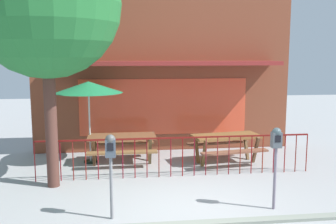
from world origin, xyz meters
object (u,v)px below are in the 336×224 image
at_px(patio_umbrella, 89,88).
at_px(picnic_table_left, 122,141).
at_px(picnic_table_right, 226,141).
at_px(parking_meter_far, 276,147).
at_px(street_tree, 46,4).
at_px(parking_meter_near, 111,154).

bearing_deg(patio_umbrella, picnic_table_left, -12.32).
bearing_deg(picnic_table_right, patio_umbrella, 172.23).
bearing_deg(parking_meter_far, picnic_table_left, 129.13).
bearing_deg(street_tree, parking_meter_near, -55.07).
relative_size(patio_umbrella, parking_meter_near, 1.44).
bearing_deg(patio_umbrella, parking_meter_far, -44.87).
bearing_deg(parking_meter_near, street_tree, 124.93).
distance_m(picnic_table_right, parking_meter_near, 4.46).
bearing_deg(patio_umbrella, picnic_table_right, -7.77).
xyz_separation_m(picnic_table_right, patio_umbrella, (-3.65, 0.50, 1.43)).
height_order(picnic_table_right, street_tree, street_tree).
distance_m(picnic_table_right, street_tree, 5.63).
xyz_separation_m(picnic_table_right, parking_meter_near, (-3.00, -3.25, 0.58)).
height_order(patio_umbrella, street_tree, street_tree).
xyz_separation_m(parking_meter_near, street_tree, (-1.33, 1.90, 2.77)).
bearing_deg(patio_umbrella, parking_meter_near, -80.14).
bearing_deg(picnic_table_left, parking_meter_far, -50.87).
relative_size(picnic_table_left, parking_meter_far, 1.15).
distance_m(parking_meter_near, street_tree, 3.61).
bearing_deg(street_tree, picnic_table_right, 17.27).
bearing_deg(parking_meter_near, picnic_table_right, 47.25).
bearing_deg(parking_meter_far, street_tree, 157.23).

